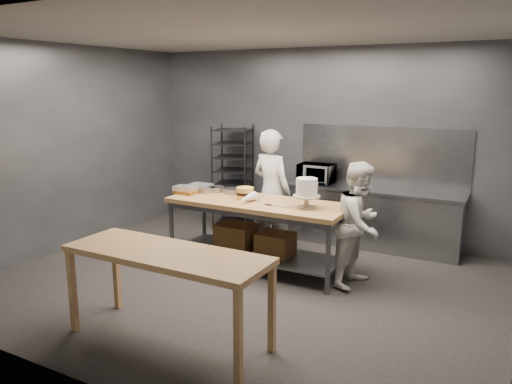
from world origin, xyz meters
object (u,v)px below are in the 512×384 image
work_table (256,226)px  layer_cake (245,193)px  near_counter (167,260)px  speed_rack (233,178)px  microwave (316,173)px  chef_behind (272,191)px  frosted_cake_stand (307,189)px  chef_right (360,224)px

work_table → layer_cake: bearing=175.4°
near_counter → speed_rack: (-1.53, 3.70, 0.04)m
microwave → work_table: bearing=-96.6°
microwave → chef_behind: bearing=-108.2°
speed_rack → frosted_cake_stand: bearing=-38.2°
work_table → microwave: bearing=83.4°
work_table → chef_behind: chef_behind is taller
frosted_cake_stand → chef_right: bearing=12.0°
work_table → near_counter: work_table is taller
near_counter → speed_rack: bearing=112.5°
near_counter → speed_rack: 4.01m
work_table → chef_behind: size_ratio=1.33×
chef_behind → frosted_cake_stand: (0.86, -0.75, 0.26)m
microwave → frosted_cake_stand: (0.55, -1.68, 0.11)m
speed_rack → chef_behind: bearing=-36.1°
near_counter → microwave: (-0.04, 3.78, 0.24)m
near_counter → microwave: size_ratio=3.69×
near_counter → chef_right: size_ratio=1.31×
speed_rack → chef_right: speed_rack is taller
work_table → chef_behind: 0.78m
work_table → chef_right: 1.41m
near_counter → layer_cake: bearing=100.5°
chef_right → speed_rack: bearing=70.4°
chef_behind → layer_cake: bearing=100.6°
work_table → frosted_cake_stand: (0.74, -0.05, 0.59)m
speed_rack → microwave: bearing=3.1°
microwave → layer_cake: size_ratio=2.35×
chef_behind → chef_right: bearing=172.7°
chef_behind → microwave: (0.31, 0.94, 0.15)m
near_counter → chef_right: 2.52m
microwave → layer_cake: (-0.36, -1.62, -0.05)m
microwave → frosted_cake_stand: 1.78m
work_table → layer_cake: 0.46m
chef_behind → microwave: size_ratio=3.33×
near_counter → layer_cake: layer_cake is taller
chef_right → layer_cake: (-1.56, -0.08, 0.24)m
work_table → chef_right: chef_right is taller
chef_right → microwave: size_ratio=2.82×
frosted_cake_stand → work_table: bearing=176.4°
frosted_cake_stand → layer_cake: frosted_cake_stand is taller
speed_rack → microwave: 1.50m
speed_rack → frosted_cake_stand: (2.04, -1.60, 0.30)m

